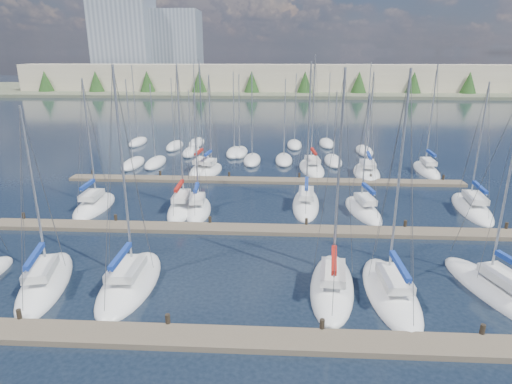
# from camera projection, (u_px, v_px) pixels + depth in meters

# --- Properties ---
(ground) EXTENTS (400.00, 400.00, 0.00)m
(ground) POSITION_uv_depth(u_px,v_px,m) (270.00, 134.00, 76.43)
(ground) COLOR #192332
(ground) RESTS_ON ground
(dock_near) EXTENTS (44.00, 1.93, 1.10)m
(dock_near) POSITION_uv_depth(u_px,v_px,m) (243.00, 339.00, 21.33)
(dock_near) COLOR #6B5E4C
(dock_near) RESTS_ON ground
(dock_mid) EXTENTS (44.00, 1.93, 1.10)m
(dock_mid) POSITION_uv_depth(u_px,v_px,m) (257.00, 229.00, 34.62)
(dock_mid) COLOR #6B5E4C
(dock_mid) RESTS_ON ground
(dock_far) EXTENTS (44.00, 1.93, 1.10)m
(dock_far) POSITION_uv_depth(u_px,v_px,m) (264.00, 180.00, 47.92)
(dock_far) COLOR #6B5E4C
(dock_far) RESTS_ON ground
(sailboat_k) EXTENTS (3.10, 9.31, 13.85)m
(sailboat_k) POSITION_uv_depth(u_px,v_px,m) (306.00, 204.00, 40.48)
(sailboat_k) COLOR white
(sailboat_k) RESTS_ON ground
(sailboat_h) EXTENTS (2.94, 7.37, 12.46)m
(sailboat_h) POSITION_uv_depth(u_px,v_px,m) (95.00, 206.00, 39.91)
(sailboat_h) COLOR white
(sailboat_h) RESTS_ON ground
(sailboat_p) EXTENTS (3.55, 8.71, 14.33)m
(sailboat_p) POSITION_uv_depth(u_px,v_px,m) (312.00, 168.00, 52.99)
(sailboat_p) COLOR white
(sailboat_p) RESTS_ON ground
(sailboat_b) EXTENTS (4.54, 8.82, 11.72)m
(sailboat_b) POSITION_uv_depth(u_px,v_px,m) (46.00, 283.00, 26.57)
(sailboat_b) COLOR white
(sailboat_b) RESTS_ON ground
(sailboat_j) EXTENTS (2.88, 6.66, 11.25)m
(sailboat_j) POSITION_uv_depth(u_px,v_px,m) (198.00, 209.00, 38.94)
(sailboat_j) COLOR white
(sailboat_j) RESTS_ON ground
(sailboat_d) EXTENTS (3.63, 8.70, 13.79)m
(sailboat_d) POSITION_uv_depth(u_px,v_px,m) (332.00, 286.00, 26.13)
(sailboat_d) COLOR white
(sailboat_d) RESTS_ON ground
(sailboat_o) EXTENTS (3.08, 6.54, 12.14)m
(sailboat_o) POSITION_uv_depth(u_px,v_px,m) (210.00, 171.00, 51.80)
(sailboat_o) COLOR white
(sailboat_o) RESTS_ON ground
(sailboat_c) EXTENTS (3.21, 8.42, 13.94)m
(sailboat_c) POSITION_uv_depth(u_px,v_px,m) (130.00, 282.00, 26.58)
(sailboat_c) COLOR white
(sailboat_c) RESTS_ON ground
(sailboat_q) EXTENTS (3.80, 8.85, 12.44)m
(sailboat_q) POSITION_uv_depth(u_px,v_px,m) (367.00, 172.00, 51.06)
(sailboat_q) COLOR white
(sailboat_q) RESTS_ON ground
(sailboat_f) EXTENTS (5.04, 9.67, 13.24)m
(sailboat_f) POSITION_uv_depth(u_px,v_px,m) (498.00, 292.00, 25.49)
(sailboat_f) COLOR white
(sailboat_f) RESTS_ON ground
(sailboat_m) EXTENTS (3.61, 8.98, 12.19)m
(sailboat_m) POSITION_uv_depth(u_px,v_px,m) (472.00, 208.00, 39.31)
(sailboat_m) COLOR white
(sailboat_m) RESTS_ON ground
(sailboat_r) EXTENTS (2.66, 8.19, 13.34)m
(sailboat_r) POSITION_uv_depth(u_px,v_px,m) (426.00, 170.00, 52.07)
(sailboat_r) COLOR white
(sailboat_r) RESTS_ON ground
(sailboat_i) EXTENTS (2.59, 8.37, 13.61)m
(sailboat_i) POSITION_uv_depth(u_px,v_px,m) (183.00, 206.00, 39.68)
(sailboat_i) COLOR white
(sailboat_i) RESTS_ON ground
(sailboat_l) EXTENTS (3.47, 7.59, 11.33)m
(sailboat_l) POSITION_uv_depth(u_px,v_px,m) (363.00, 210.00, 38.79)
(sailboat_l) COLOR white
(sailboat_l) RESTS_ON ground
(sailboat_n) EXTENTS (3.11, 7.80, 13.80)m
(sailboat_n) POSITION_uv_depth(u_px,v_px,m) (202.00, 169.00, 52.61)
(sailboat_n) COLOR white
(sailboat_n) RESTS_ON ground
(sailboat_e) EXTENTS (2.97, 8.76, 13.78)m
(sailboat_e) POSITION_uv_depth(u_px,v_px,m) (391.00, 292.00, 25.48)
(sailboat_e) COLOR white
(sailboat_e) RESTS_ON ground
(distant_boats) EXTENTS (36.93, 20.75, 13.30)m
(distant_boats) POSITION_uv_depth(u_px,v_px,m) (237.00, 152.00, 61.15)
(distant_boats) COLOR #9EA0A5
(distant_boats) RESTS_ON ground
(shoreline) EXTENTS (400.00, 60.00, 38.00)m
(shoreline) POSITION_uv_depth(u_px,v_px,m) (240.00, 71.00, 160.04)
(shoreline) COLOR #666B51
(shoreline) RESTS_ON ground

